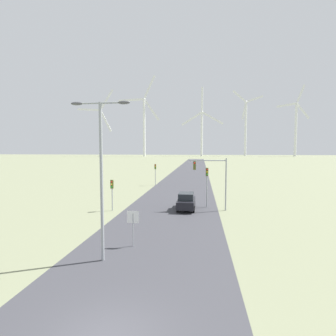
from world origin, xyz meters
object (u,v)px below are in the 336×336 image
stop_sign_near (133,222)px  wind_turbine_far_right (296,124)px  wind_turbine_left (144,121)px  wind_turbine_right (246,124)px  traffic_light_post_near_right (207,179)px  car_approaching (186,201)px  traffic_light_post_near_left (112,188)px  traffic_light_mast_overhead (213,173)px  wind_turbine_far_left (101,127)px  wind_turbine_center (202,128)px  streetlamp (101,161)px  traffic_light_post_mid_left (155,170)px

stop_sign_near → wind_turbine_far_right: bearing=69.1°
wind_turbine_left → wind_turbine_right: 100.09m
traffic_light_post_near_right → car_approaching: bearing=-147.3°
car_approaching → traffic_light_post_near_left: bearing=-169.1°
traffic_light_mast_overhead → car_approaching: bearing=-178.4°
traffic_light_post_near_left → traffic_light_post_near_right: (9.95, 2.91, 0.83)m
stop_sign_near → wind_turbine_far_left: wind_turbine_far_left is taller
traffic_light_post_near_right → car_approaching: traffic_light_post_near_right is taller
wind_turbine_far_right → wind_turbine_center: bearing=175.2°
traffic_light_post_near_right → traffic_light_mast_overhead: size_ratio=0.80×
car_approaching → wind_turbine_far_left: wind_turbine_far_left is taller
wind_turbine_far_left → wind_turbine_center: (96.68, 15.76, -0.56)m
streetlamp → traffic_light_post_near_left: bearing=106.7°
traffic_light_mast_overhead → wind_turbine_right: 244.45m
wind_turbine_far_left → wind_turbine_left: (44.68, -8.69, 4.18)m
streetlamp → wind_turbine_far_left: (-90.44, 229.39, 21.95)m
traffic_light_post_mid_left → traffic_light_mast_overhead: size_ratio=0.69×
wind_turbine_far_right → wind_turbine_far_left: bearing=-177.3°
stop_sign_near → traffic_light_post_mid_left: (-3.65, 29.43, 1.14)m
traffic_light_mast_overhead → streetlamp: bearing=-116.8°
traffic_light_post_near_left → wind_turbine_center: size_ratio=0.05×
wind_turbine_left → traffic_light_mast_overhead: bearing=-75.7°
streetlamp → wind_turbine_far_left: size_ratio=0.14×
traffic_light_post_near_left → wind_turbine_left: bearing=101.4°
traffic_light_post_near_left → wind_turbine_center: (9.87, 233.09, 24.83)m
car_approaching → wind_turbine_far_right: (86.87, 224.44, 28.15)m
traffic_light_post_mid_left → wind_turbine_far_right: size_ratio=0.06×
stop_sign_near → wind_turbine_right: wind_turbine_right is taller
stop_sign_near → wind_turbine_far_left: size_ratio=0.04×
wind_turbine_left → traffic_light_post_near_right: bearing=-75.8°
streetlamp → wind_turbine_center: bearing=88.5°
traffic_light_mast_overhead → wind_turbine_far_right: size_ratio=0.09×
wind_turbine_right → wind_turbine_left: bearing=-161.3°
wind_turbine_far_left → wind_turbine_left: wind_turbine_left is taller
streetlamp → wind_turbine_center: size_ratio=0.14×
wind_turbine_right → wind_turbine_far_right: 44.56m
traffic_light_post_near_left → wind_turbine_far_left: bearing=111.8°
car_approaching → wind_turbine_right: size_ratio=0.06×
traffic_light_mast_overhead → wind_turbine_center: bearing=90.2°
stop_sign_near → wind_turbine_center: wind_turbine_center is taller
wind_turbine_right → wind_turbine_far_right: bearing=-19.5°
traffic_light_post_near_left → traffic_light_mast_overhead: traffic_light_mast_overhead is taller
traffic_light_post_near_right → stop_sign_near: bearing=-112.2°
wind_turbine_left → wind_turbine_far_right: (136.73, 17.29, -2.91)m
stop_sign_near → wind_turbine_far_right: (89.79, 235.57, 27.39)m
traffic_light_post_near_right → wind_turbine_left: size_ratio=0.06×
traffic_light_post_near_right → wind_turbine_far_left: (-96.76, 214.42, 24.56)m
streetlamp → wind_turbine_left: wind_turbine_left is taller
wind_turbine_far_right → traffic_light_post_near_right: bearing=-110.8°
traffic_light_post_near_right → wind_turbine_center: wind_turbine_center is taller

